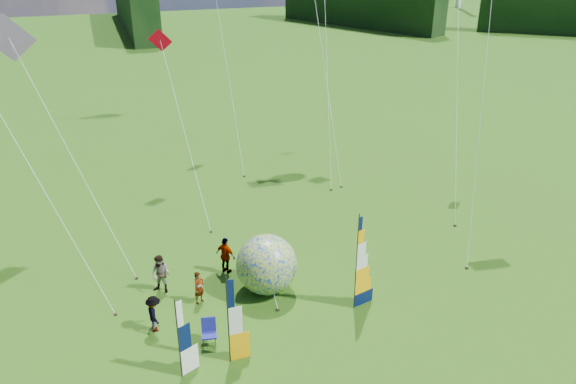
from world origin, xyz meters
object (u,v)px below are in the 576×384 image
object	(u,v)px
bol_inflatable	(266,264)
spectator_a	(199,288)
spectator_b	(161,274)
side_banner_left	(228,322)
feather_banner_main	(356,264)
spectator_c	(154,314)
spectator_d	(226,255)
kite_whale	(318,8)
camp_chair	(209,333)
side_banner_far	(179,341)

from	to	relation	value
bol_inflatable	spectator_a	size ratio (longest dim) A/B	1.78
bol_inflatable	spectator_b	bearing A→B (deg)	162.39
side_banner_left	spectator_b	distance (m)	5.92
feather_banner_main	spectator_c	distance (m)	8.66
spectator_d	kite_whale	xyz separation A→B (m)	(9.75, 13.03, 9.55)
kite_whale	spectator_a	bearing A→B (deg)	-109.52
side_banner_left	spectator_d	size ratio (longest dim) A/B	1.98
bol_inflatable	spectator_b	world-z (taller)	bol_inflatable
spectator_c	kite_whale	xyz separation A→B (m)	(13.55, 16.34, 9.68)
spectator_b	spectator_d	xyz separation A→B (m)	(3.16, 0.63, 0.00)
camp_chair	side_banner_far	bearing A→B (deg)	-122.68
bol_inflatable	camp_chair	world-z (taller)	bol_inflatable
side_banner_left	camp_chair	xyz separation A→B (m)	(-0.55, 1.24, -1.30)
kite_whale	side_banner_far	bearing A→B (deg)	-105.97
side_banner_far	spectator_b	bearing A→B (deg)	64.80
side_banner_left	spectator_a	xyz separation A→B (m)	(-0.38, 4.18, -1.08)
camp_chair	kite_whale	bearing A→B (deg)	67.38
bol_inflatable	camp_chair	size ratio (longest dim) A/B	2.51
spectator_c	camp_chair	size ratio (longest dim) A/B	1.47
bol_inflatable	spectator_b	xyz separation A→B (m)	(-4.58, 1.45, -0.45)
spectator_c	spectator_d	bearing A→B (deg)	-57.15
bol_inflatable	spectator_c	size ratio (longest dim) A/B	1.71
side_banner_left	side_banner_far	xyz separation A→B (m)	(-1.89, -0.20, -0.20)
spectator_d	side_banner_far	bearing A→B (deg)	114.58
side_banner_left	bol_inflatable	xyz separation A→B (m)	(2.73, 4.10, -0.47)
spectator_b	spectator_d	size ratio (longest dim) A/B	1.00
side_banner_far	kite_whale	xyz separation A→B (m)	(12.95, 19.41, 8.83)
side_banner_left	kite_whale	distance (m)	23.79
kite_whale	bol_inflatable	bearing A→B (deg)	-101.12
feather_banner_main	side_banner_left	bearing A→B (deg)	179.74
bol_inflatable	feather_banner_main	bearing A→B (deg)	-38.37
spectator_d	camp_chair	bearing A→B (deg)	120.60
feather_banner_main	camp_chair	distance (m)	6.72
feather_banner_main	spectator_b	distance (m)	8.86
side_banner_far	feather_banner_main	bearing A→B (deg)	-12.25
side_banner_far	spectator_b	world-z (taller)	side_banner_far
side_banner_far	spectator_c	bearing A→B (deg)	76.23
bol_inflatable	kite_whale	distance (m)	19.51
side_banner_left	camp_chair	world-z (taller)	side_banner_left
spectator_d	kite_whale	distance (m)	18.87
feather_banner_main	spectator_a	distance (m)	7.00
camp_chair	kite_whale	world-z (taller)	kite_whale
kite_whale	camp_chair	bearing A→B (deg)	-105.12
spectator_b	kite_whale	bearing A→B (deg)	81.09
feather_banner_main	side_banner_left	distance (m)	6.16
side_banner_far	bol_inflatable	world-z (taller)	side_banner_far
feather_banner_main	spectator_b	xyz separation A→B (m)	(-7.80, 4.00, -1.31)
spectator_d	bol_inflatable	bearing A→B (deg)	175.42
spectator_c	camp_chair	bearing A→B (deg)	-138.19
bol_inflatable	spectator_c	world-z (taller)	bol_inflatable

